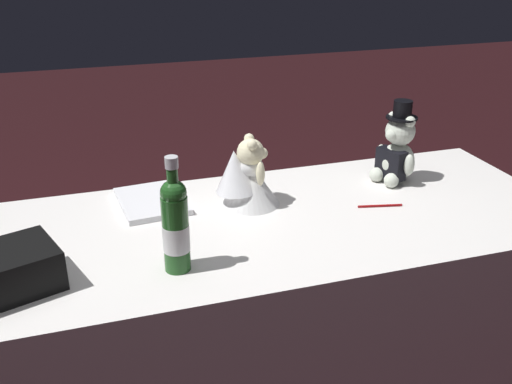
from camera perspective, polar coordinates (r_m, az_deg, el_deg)
The scene contains 7 objects.
reception_table at distance 2.00m, azimuth 0.00°, elevation -12.38°, with size 2.00×0.77×0.74m, color white.
teddy_bear_groom at distance 2.12m, azimuth 13.51°, elevation 3.95°, with size 0.16×0.16×0.29m.
teddy_bear_bride at distance 1.88m, azimuth -0.95°, elevation 1.57°, with size 0.23×0.19×0.23m.
champagne_bottle at distance 1.51m, azimuth -7.85°, elevation -3.12°, with size 0.07×0.07×0.32m.
signing_pen at distance 1.94m, azimuth 12.08°, elevation -1.31°, with size 0.15×0.04×0.01m.
gift_case_black at distance 1.58m, azimuth -23.60°, elevation -7.20°, with size 0.31×0.26×0.11m.
guestbook at distance 1.95m, azimuth -10.09°, elevation -0.89°, with size 0.20×0.27×0.02m, color white.
Camera 1 is at (0.48, 1.53, 1.56)m, focal length 41.14 mm.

